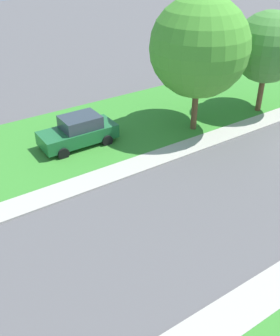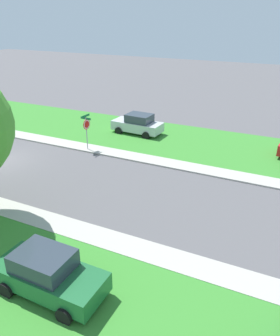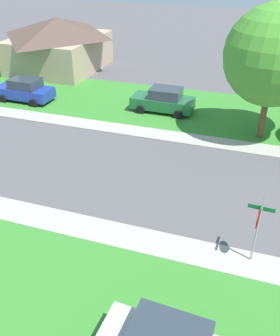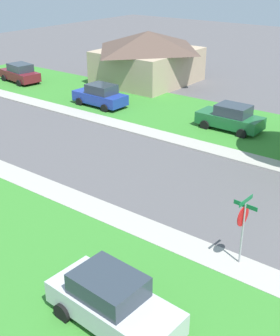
% 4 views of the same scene
% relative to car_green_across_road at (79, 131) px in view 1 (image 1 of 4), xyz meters
% --- Properties ---
extents(sidewalk_east, '(1.40, 56.00, 0.10)m').
position_rel_car_green_across_road_xyz_m(sidewalk_east, '(-3.68, 0.72, -0.82)').
color(sidewalk_east, '#ADA89E').
rests_on(sidewalk_east, ground).
extents(lawn_east, '(8.00, 56.00, 0.08)m').
position_rel_car_green_across_road_xyz_m(lawn_east, '(1.02, 0.72, -0.83)').
color(lawn_east, '#38842D').
rests_on(lawn_east, ground).
extents(sidewalk_west, '(1.40, 56.00, 0.10)m').
position_rel_car_green_across_road_xyz_m(sidewalk_west, '(-13.08, 0.72, -0.82)').
color(sidewalk_west, '#ADA89E').
rests_on(sidewalk_west, ground).
extents(car_green_across_road, '(2.07, 4.31, 1.76)m').
position_rel_car_green_across_road_xyz_m(car_green_across_road, '(0.00, 0.00, 0.00)').
color(car_green_across_road, '#1E6033').
rests_on(car_green_across_road, ground).
extents(tree_corner_large, '(4.69, 4.36, 6.43)m').
position_rel_car_green_across_road_xyz_m(tree_corner_large, '(-2.12, -12.23, 3.23)').
color(tree_corner_large, brown).
rests_on(tree_corner_large, ground).
extents(tree_across_left, '(5.97, 5.56, 7.75)m').
position_rel_car_green_across_road_xyz_m(tree_across_left, '(-1.73, -6.88, 3.92)').
color(tree_across_left, brown).
rests_on(tree_across_left, ground).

